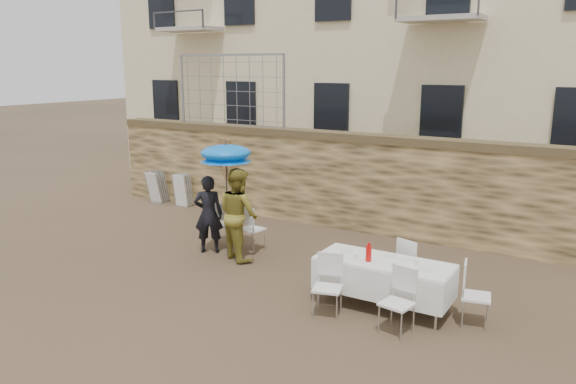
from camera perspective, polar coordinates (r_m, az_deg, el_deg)
The scene contains 17 objects.
ground at distance 9.56m, azimuth -9.03°, elevation -10.46°, with size 80.00×80.00×0.00m, color brown.
stone_wall at distance 13.27m, azimuth 4.75°, elevation 1.22°, with size 13.00×0.50×2.20m, color olive.
chain_link_fence at distance 14.59m, azimuth -5.88°, elevation 10.16°, with size 3.20×0.06×1.80m, color gray, non-canonical shape.
man_suit at distance 11.48m, azimuth -8.08°, elevation -2.24°, with size 0.58×0.38×1.60m, color black.
woman_dress at distance 11.00m, azimuth -5.05°, elevation -2.23°, with size 0.88×0.69×1.82m, color gold.
umbrella at distance 11.06m, azimuth -6.33°, elevation 3.64°, with size 1.03×1.03×2.12m.
couple_chair_left at distance 11.98m, azimuth -6.38°, elevation -3.14°, with size 0.48×0.48×0.96m, color white, non-canonical shape.
couple_chair_right at distance 11.58m, azimuth -3.61°, elevation -3.65°, with size 0.48×0.48×0.96m, color white, non-canonical shape.
banquet_table at distance 8.93m, azimuth 9.73°, elevation -7.16°, with size 2.10×0.85×0.78m.
soda_bottle at distance 8.81m, azimuth 8.20°, elevation -6.18°, with size 0.09×0.09×0.26m, color red.
table_chair_front_left at distance 8.60m, azimuth 4.03°, elevation -9.57°, with size 0.48×0.48×0.96m, color white, non-canonical shape.
table_chair_front_right at distance 8.21m, azimuth 11.01°, elevation -10.93°, with size 0.48×0.48×0.96m, color white, non-canonical shape.
table_chair_back at distance 9.66m, azimuth 12.54°, elevation -7.30°, with size 0.48×0.48×0.96m, color white, non-canonical shape.
table_chair_side at distance 8.75m, azimuth 18.60°, elevation -9.85°, with size 0.48×0.48×0.96m, color white, non-canonical shape.
chair_stack_left at distance 16.09m, azimuth -12.74°, elevation 0.66°, with size 0.46×0.47×0.92m, color white, non-canonical shape.
chair_stack_right at distance 15.49m, azimuth -10.32°, elevation 0.31°, with size 0.46×0.40×0.92m, color white, non-canonical shape.
wood_planks at distance 14.45m, azimuth -5.44°, elevation 1.75°, with size 0.70×0.20×2.00m, color #A37749, non-canonical shape.
Camera 1 is at (5.73, -6.68, 3.74)m, focal length 35.00 mm.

